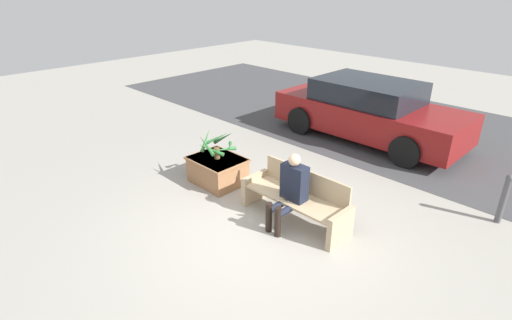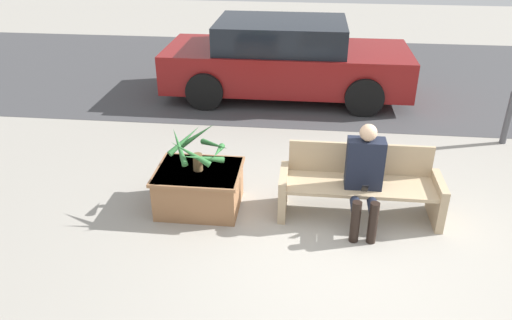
{
  "view_description": "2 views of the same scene",
  "coord_description": "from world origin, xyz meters",
  "px_view_note": "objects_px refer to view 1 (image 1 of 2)",
  "views": [
    {
      "loc": [
        3.65,
        -3.66,
        3.62
      ],
      "look_at": [
        -0.84,
        0.83,
        0.72
      ],
      "focal_mm": 28.0,
      "sensor_mm": 36.0,
      "label": 1
    },
    {
      "loc": [
        -0.49,
        -4.38,
        3.32
      ],
      "look_at": [
        -1.07,
        0.85,
        0.6
      ],
      "focal_mm": 35.0,
      "sensor_mm": 36.0,
      "label": 2
    }
  ],
  "objects_px": {
    "planter_box": "(218,169)",
    "parked_car": "(369,111)",
    "person_seated": "(290,189)",
    "bollard_post": "(504,198)",
    "bench": "(297,198)",
    "potted_plant": "(217,145)"
  },
  "relations": [
    {
      "from": "bench",
      "to": "planter_box",
      "type": "distance_m",
      "value": 1.9
    },
    {
      "from": "planter_box",
      "to": "parked_car",
      "type": "distance_m",
      "value": 4.2
    },
    {
      "from": "planter_box",
      "to": "person_seated",
      "type": "bearing_deg",
      "value": -3.76
    },
    {
      "from": "potted_plant",
      "to": "bollard_post",
      "type": "bearing_deg",
      "value": 28.4
    },
    {
      "from": "person_seated",
      "to": "bollard_post",
      "type": "relative_size",
      "value": 1.4
    },
    {
      "from": "parked_car",
      "to": "bollard_post",
      "type": "xyz_separation_m",
      "value": [
        3.5,
        -1.8,
        -0.26
      ]
    },
    {
      "from": "potted_plant",
      "to": "parked_car",
      "type": "height_order",
      "value": "parked_car"
    },
    {
      "from": "bollard_post",
      "to": "parked_car",
      "type": "bearing_deg",
      "value": 152.84
    },
    {
      "from": "person_seated",
      "to": "bollard_post",
      "type": "xyz_separation_m",
      "value": [
        2.37,
        2.44,
        -0.2
      ]
    },
    {
      "from": "parked_car",
      "to": "planter_box",
      "type": "bearing_deg",
      "value": -100.88
    },
    {
      "from": "planter_box",
      "to": "potted_plant",
      "type": "xyz_separation_m",
      "value": [
        0.01,
        -0.0,
        0.52
      ]
    },
    {
      "from": "person_seated",
      "to": "bollard_post",
      "type": "height_order",
      "value": "person_seated"
    },
    {
      "from": "planter_box",
      "to": "potted_plant",
      "type": "bearing_deg",
      "value": -10.26
    },
    {
      "from": "person_seated",
      "to": "planter_box",
      "type": "xyz_separation_m",
      "value": [
        -1.92,
        0.13,
        -0.37
      ]
    },
    {
      "from": "person_seated",
      "to": "parked_car",
      "type": "height_order",
      "value": "parked_car"
    },
    {
      "from": "person_seated",
      "to": "potted_plant",
      "type": "relative_size",
      "value": 1.61
    },
    {
      "from": "planter_box",
      "to": "potted_plant",
      "type": "distance_m",
      "value": 0.52
    },
    {
      "from": "parked_car",
      "to": "person_seated",
      "type": "bearing_deg",
      "value": -75.08
    },
    {
      "from": "planter_box",
      "to": "bench",
      "type": "bearing_deg",
      "value": 2.3
    },
    {
      "from": "potted_plant",
      "to": "bollard_post",
      "type": "height_order",
      "value": "potted_plant"
    },
    {
      "from": "person_seated",
      "to": "bollard_post",
      "type": "distance_m",
      "value": 3.41
    },
    {
      "from": "planter_box",
      "to": "parked_car",
      "type": "bearing_deg",
      "value": 79.12
    }
  ]
}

